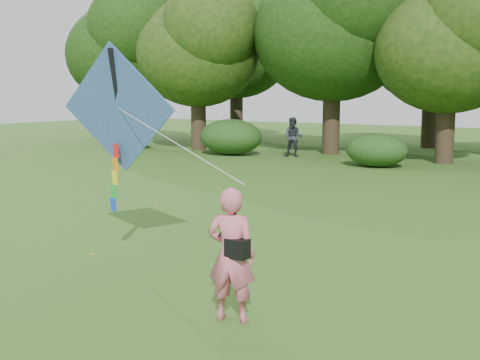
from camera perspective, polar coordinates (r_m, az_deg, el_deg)
The scene contains 7 objects.
ground at distance 9.35m, azimuth -3.58°, elevation -10.94°, with size 100.00×100.00×0.00m, color #265114.
man_kite_flyer at distance 8.13m, azimuth -0.83°, elevation -7.09°, with size 0.67×0.44×1.83m, color #D5647A.
bystander_left at distance 29.35m, azimuth 5.09°, elevation 4.06°, with size 0.94×0.73×1.93m, color #282B36.
crossbody_bag at distance 8.01m, azimuth -0.27°, elevation -6.43°, with size 0.43×0.20×0.72m.
flying_kite at distance 11.39m, azimuth -11.48°, elevation 6.46°, with size 5.09×1.97×3.16m.
shrub_band at distance 25.42m, azimuth 20.14°, elevation 2.71°, with size 39.15×3.22×1.88m.
fallen_leaves at distance 14.12m, azimuth 8.12°, elevation -4.39°, with size 12.10×12.13×0.01m.
Camera 1 is at (5.44, -6.96, 3.06)m, focal length 45.00 mm.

